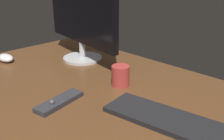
{
  "coord_description": "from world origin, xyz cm",
  "views": [
    {
      "loc": [
        71.98,
        -61.92,
        45.59
      ],
      "look_at": [
        2.82,
        6.48,
        8.0
      ],
      "focal_mm": 42.47,
      "sensor_mm": 36.0,
      "label": 1
    }
  ],
  "objects_px": {
    "monitor": "(81,13)",
    "coffee_mug": "(120,76)",
    "media_remote": "(59,102)",
    "computer_mouse": "(6,58)",
    "keyboard": "(172,121)"
  },
  "relations": [
    {
      "from": "monitor",
      "to": "coffee_mug",
      "type": "xyz_separation_m",
      "value": [
        0.36,
        -0.1,
        -0.19
      ]
    },
    {
      "from": "media_remote",
      "to": "computer_mouse",
      "type": "bearing_deg",
      "value": -107.28
    },
    {
      "from": "computer_mouse",
      "to": "media_remote",
      "type": "xyz_separation_m",
      "value": [
        0.56,
        -0.06,
        -0.01
      ]
    },
    {
      "from": "keyboard",
      "to": "media_remote",
      "type": "height_order",
      "value": "media_remote"
    },
    {
      "from": "keyboard",
      "to": "computer_mouse",
      "type": "xyz_separation_m",
      "value": [
        -0.9,
        -0.11,
        0.01
      ]
    },
    {
      "from": "monitor",
      "to": "keyboard",
      "type": "height_order",
      "value": "monitor"
    },
    {
      "from": "monitor",
      "to": "coffee_mug",
      "type": "bearing_deg",
      "value": -6.79
    },
    {
      "from": "media_remote",
      "to": "coffee_mug",
      "type": "height_order",
      "value": "coffee_mug"
    },
    {
      "from": "computer_mouse",
      "to": "media_remote",
      "type": "bearing_deg",
      "value": -6.65
    },
    {
      "from": "monitor",
      "to": "keyboard",
      "type": "bearing_deg",
      "value": -7.62
    },
    {
      "from": "monitor",
      "to": "media_remote",
      "type": "xyz_separation_m",
      "value": [
        0.32,
        -0.36,
        -0.23
      ]
    },
    {
      "from": "monitor",
      "to": "computer_mouse",
      "type": "height_order",
      "value": "monitor"
    },
    {
      "from": "computer_mouse",
      "to": "coffee_mug",
      "type": "height_order",
      "value": "coffee_mug"
    },
    {
      "from": "monitor",
      "to": "media_remote",
      "type": "relative_size",
      "value": 2.86
    },
    {
      "from": "keyboard",
      "to": "media_remote",
      "type": "relative_size",
      "value": 2.19
    }
  ]
}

